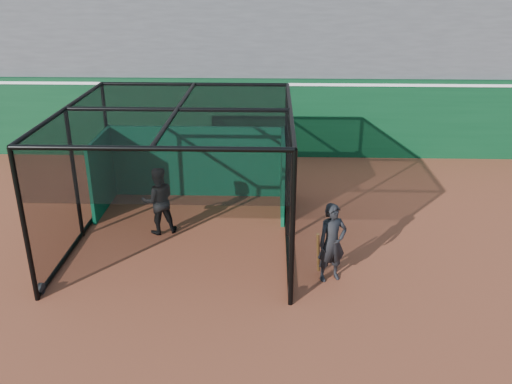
{
  "coord_description": "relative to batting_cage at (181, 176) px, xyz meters",
  "views": [
    {
      "loc": [
        1.03,
        -8.29,
        5.73
      ],
      "look_at": [
        0.72,
        2.0,
        1.4
      ],
      "focal_mm": 38.0,
      "sensor_mm": 36.0,
      "label": 1
    }
  ],
  "objects": [
    {
      "name": "ground",
      "position": [
        0.94,
        -2.64,
        -1.48
      ],
      "size": [
        120.0,
        120.0,
        0.0
      ],
      "primitive_type": "plane",
      "color": "brown",
      "rests_on": "ground"
    },
    {
      "name": "outfield_wall",
      "position": [
        0.94,
        5.86,
        -0.19
      ],
      "size": [
        50.0,
        0.5,
        2.5
      ],
      "color": "#09361A",
      "rests_on": "ground"
    },
    {
      "name": "grandstand",
      "position": [
        0.94,
        9.63,
        3.0
      ],
      "size": [
        50.0,
        7.85,
        8.95
      ],
      "color": "#4C4C4F",
      "rests_on": "ground"
    },
    {
      "name": "batting_cage",
      "position": [
        0.0,
        0.0,
        0.0
      ],
      "size": [
        4.78,
        5.24,
        2.97
      ],
      "color": "black",
      "rests_on": "ground"
    },
    {
      "name": "batter",
      "position": [
        -0.59,
        0.23,
        -0.69
      ],
      "size": [
        0.93,
        0.82,
        1.58
      ],
      "primitive_type": "imported",
      "rotation": [
        0.0,
        0.0,
        3.49
      ],
      "color": "black",
      "rests_on": "ground"
    },
    {
      "name": "on_deck_player",
      "position": [
        3.15,
        -1.69,
        -0.68
      ],
      "size": [
        0.68,
        0.56,
        1.6
      ],
      "color": "black",
      "rests_on": "ground"
    }
  ]
}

